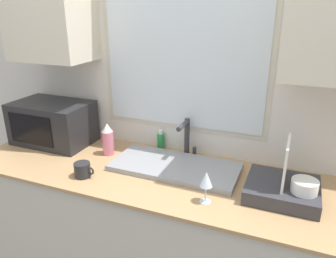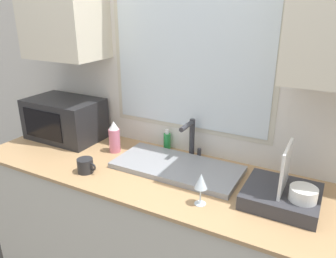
{
  "view_description": "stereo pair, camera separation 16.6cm",
  "coord_description": "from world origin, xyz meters",
  "px_view_note": "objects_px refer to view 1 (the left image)",
  "views": [
    {
      "loc": [
        0.64,
        -1.14,
        1.81
      ],
      "look_at": [
        0.05,
        0.29,
        1.22
      ],
      "focal_mm": 35.0,
      "sensor_mm": 36.0,
      "label": 1
    },
    {
      "loc": [
        0.79,
        -1.07,
        1.81
      ],
      "look_at": [
        0.05,
        0.29,
        1.22
      ],
      "focal_mm": 35.0,
      "sensor_mm": 36.0,
      "label": 2
    }
  ],
  "objects_px": {
    "microwave": "(53,123)",
    "wine_glass": "(206,180)",
    "faucet": "(187,135)",
    "soap_bottle": "(161,141)",
    "spray_bottle": "(108,139)",
    "mug_near_sink": "(83,170)",
    "dish_rack": "(284,188)"
  },
  "relations": [
    {
      "from": "spray_bottle",
      "to": "soap_bottle",
      "type": "bearing_deg",
      "value": 35.16
    },
    {
      "from": "dish_rack",
      "to": "soap_bottle",
      "type": "relative_size",
      "value": 2.58
    },
    {
      "from": "spray_bottle",
      "to": "mug_near_sink",
      "type": "distance_m",
      "value": 0.3
    },
    {
      "from": "microwave",
      "to": "soap_bottle",
      "type": "xyz_separation_m",
      "value": [
        0.71,
        0.16,
        -0.08
      ]
    },
    {
      "from": "dish_rack",
      "to": "spray_bottle",
      "type": "bearing_deg",
      "value": 174.57
    },
    {
      "from": "faucet",
      "to": "microwave",
      "type": "bearing_deg",
      "value": -172.54
    },
    {
      "from": "dish_rack",
      "to": "wine_glass",
      "type": "bearing_deg",
      "value": -151.16
    },
    {
      "from": "microwave",
      "to": "spray_bottle",
      "type": "distance_m",
      "value": 0.44
    },
    {
      "from": "wine_glass",
      "to": "dish_rack",
      "type": "bearing_deg",
      "value": 28.84
    },
    {
      "from": "microwave",
      "to": "mug_near_sink",
      "type": "bearing_deg",
      "value": -35.25
    },
    {
      "from": "dish_rack",
      "to": "spray_bottle",
      "type": "distance_m",
      "value": 1.05
    },
    {
      "from": "soap_bottle",
      "to": "microwave",
      "type": "bearing_deg",
      "value": -167.14
    },
    {
      "from": "soap_bottle",
      "to": "wine_glass",
      "type": "relative_size",
      "value": 0.82
    },
    {
      "from": "soap_bottle",
      "to": "mug_near_sink",
      "type": "relative_size",
      "value": 1.11
    },
    {
      "from": "microwave",
      "to": "wine_glass",
      "type": "relative_size",
      "value": 3.16
    },
    {
      "from": "faucet",
      "to": "mug_near_sink",
      "type": "relative_size",
      "value": 2.02
    },
    {
      "from": "faucet",
      "to": "soap_bottle",
      "type": "relative_size",
      "value": 1.82
    },
    {
      "from": "microwave",
      "to": "spray_bottle",
      "type": "bearing_deg",
      "value": -3.76
    },
    {
      "from": "spray_bottle",
      "to": "dish_rack",
      "type": "bearing_deg",
      "value": -5.43
    },
    {
      "from": "microwave",
      "to": "dish_rack",
      "type": "distance_m",
      "value": 1.49
    },
    {
      "from": "mug_near_sink",
      "to": "wine_glass",
      "type": "relative_size",
      "value": 0.74
    },
    {
      "from": "microwave",
      "to": "wine_glass",
      "type": "bearing_deg",
      "value": -15.35
    },
    {
      "from": "wine_glass",
      "to": "spray_bottle",
      "type": "bearing_deg",
      "value": 157.97
    },
    {
      "from": "microwave",
      "to": "wine_glass",
      "type": "distance_m",
      "value": 1.18
    },
    {
      "from": "microwave",
      "to": "mug_near_sink",
      "type": "xyz_separation_m",
      "value": [
        0.46,
        -0.33,
        -0.1
      ]
    },
    {
      "from": "soap_bottle",
      "to": "faucet",
      "type": "bearing_deg",
      "value": -13.33
    },
    {
      "from": "microwave",
      "to": "soap_bottle",
      "type": "distance_m",
      "value": 0.73
    },
    {
      "from": "spray_bottle",
      "to": "soap_bottle",
      "type": "height_order",
      "value": "spray_bottle"
    },
    {
      "from": "soap_bottle",
      "to": "spray_bottle",
      "type": "bearing_deg",
      "value": -144.84
    },
    {
      "from": "faucet",
      "to": "soap_bottle",
      "type": "xyz_separation_m",
      "value": [
        -0.19,
        0.04,
        -0.08
      ]
    },
    {
      "from": "spray_bottle",
      "to": "mug_near_sink",
      "type": "relative_size",
      "value": 1.72
    },
    {
      "from": "microwave",
      "to": "wine_glass",
      "type": "xyz_separation_m",
      "value": [
        1.14,
        -0.31,
        -0.02
      ]
    }
  ]
}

